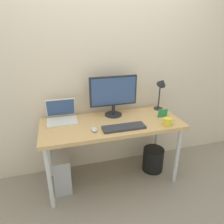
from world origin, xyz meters
The scene contains 12 objects.
ground_plane centered at (0.00, 0.00, 0.00)m, with size 6.00×6.00×0.00m, color gray.
back_wall centered at (0.00, 0.37, 1.30)m, with size 4.40×0.04×2.60m, color beige.
desk centered at (0.00, 0.00, 0.69)m, with size 1.52×0.62×0.76m.
monitor centered at (0.07, 0.18, 1.02)m, with size 0.54×0.20×0.46m.
laptop centered at (-0.52, 0.20, 0.82)m, with size 0.32×0.27×0.23m.
desk_lamp centered at (0.66, 0.18, 1.05)m, with size 0.11×0.16×0.42m.
keyboard centered at (0.08, -0.17, 0.77)m, with size 0.44×0.14×0.02m, color #333338.
mouse centered at (-0.22, -0.15, 0.78)m, with size 0.06×0.09×0.03m, color silver.
coffee_mug centered at (0.54, -0.23, 0.80)m, with size 0.12×0.09×0.08m.
photo_frame centered at (0.59, -0.02, 0.81)m, with size 0.11×0.02×0.09m, color #268C4C.
computer_tower centered at (-0.58, 0.04, 0.21)m, with size 0.18×0.36×0.42m, color #B2B2B7.
wastebasket centered at (0.55, 0.02, 0.15)m, with size 0.26×0.26×0.30m, color black.
Camera 1 is at (-0.53, -1.92, 1.72)m, focal length 32.75 mm.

